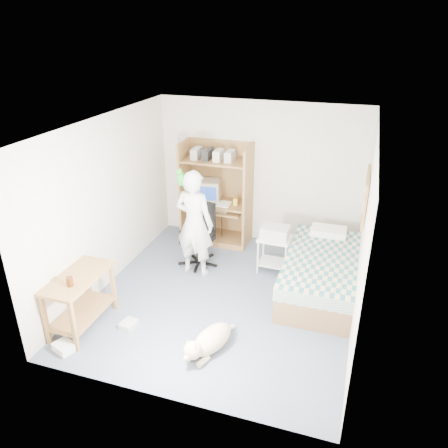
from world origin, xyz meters
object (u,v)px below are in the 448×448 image
office_chair (200,243)px  person (194,224)px  computer_hutch (217,197)px  dog (209,341)px  bed (321,273)px  printer_cart (274,249)px  side_desk (80,294)px

office_chair → person: size_ratio=0.60×
computer_hutch → office_chair: 1.02m
person → dog: person is taller
bed → printer_cart: bed is taller
side_desk → person: size_ratio=0.59×
person → printer_cart: person is taller
computer_hutch → side_desk: 3.08m
person → dog: size_ratio=1.86×
printer_cart → side_desk: bearing=-132.1°
side_desk → computer_hutch: bearing=73.9°
bed → printer_cart: 0.85m
bed → dog: 2.10m
bed → office_chair: size_ratio=1.97×
person → office_chair: bearing=-75.0°
side_desk → printer_cart: size_ratio=1.67×
bed → side_desk: 3.39m
computer_hutch → bed: computer_hutch is taller
printer_cart → computer_hutch: bearing=149.0°
office_chair → computer_hutch: bearing=97.5°
office_chair → dog: size_ratio=1.12×
bed → person: size_ratio=1.19×
computer_hutch → office_chair: (0.01, -0.91, -0.46)m
computer_hutch → dog: (0.89, -2.90, -0.67)m
printer_cart → dog: bearing=-97.2°
printer_cart → bed: bearing=-21.1°
side_desk → office_chair: size_ratio=0.98×
computer_hutch → printer_cart: (1.23, -0.79, -0.42)m
office_chair → dog: office_chair is taller
dog → printer_cart: 2.15m
office_chair → person: 0.57m
bed → dog: (-1.11, -1.78, -0.13)m
person → computer_hutch: bearing=-80.6°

